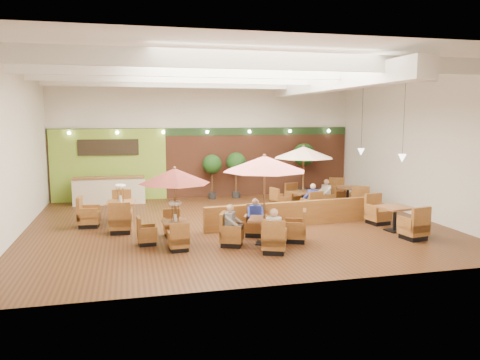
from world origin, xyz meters
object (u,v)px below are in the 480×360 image
object	(u,v)px
diner_4	(325,191)
table_2	(303,166)
table_1	(264,183)
topiary_2	(304,157)
table_0	(173,188)
diner_2	(232,221)
table_5	(348,197)
table_4	(395,219)
service_counter	(109,190)
topiary_1	(236,164)
diner_1	(255,213)
topiary_0	(212,166)
table_3	(112,213)
diner_0	(274,226)
booth_divider	(289,214)
diner_3	(312,196)

from	to	relation	value
diner_4	table_2	bearing A→B (deg)	82.70
table_1	diner_4	distance (m)	5.99
table_1	topiary_2	distance (m)	9.00
table_0	diner_2	world-z (taller)	table_0
table_5	topiary_2	bearing A→B (deg)	125.31
table_2	table_4	world-z (taller)	table_2
table_5	topiary_2	xyz separation A→B (m)	(-0.82, 3.02, 1.46)
table_4	service_counter	bearing A→B (deg)	132.16
table_1	topiary_1	bearing A→B (deg)	104.59
diner_1	diner_2	xyz separation A→B (m)	(-0.98, -0.98, 0.02)
table_2	table_4	xyz separation A→B (m)	(1.69, -3.95, -1.39)
topiary_0	topiary_2	distance (m)	4.45
table_5	topiary_1	bearing A→B (deg)	163.88
table_3	diner_4	bearing A→B (deg)	11.19
table_0	table_2	world-z (taller)	table_2
table_5	service_counter	bearing A→B (deg)	-176.03
table_2	table_5	size ratio (longest dim) A/B	0.91
service_counter	topiary_0	xyz separation A→B (m)	(4.54, 0.20, 0.94)
topiary_1	diner_0	bearing A→B (deg)	-96.26
topiary_1	table_5	bearing A→B (deg)	-36.17
table_1	table_4	size ratio (longest dim) A/B	0.96
booth_divider	diner_4	world-z (taller)	diner_4
table_5	topiary_2	world-z (taller)	topiary_2
table_5	topiary_1	xyz separation A→B (m)	(-4.14, 3.02, 1.18)
table_4	diner_2	distance (m)	5.63
topiary_2	diner_0	bearing A→B (deg)	-115.74
topiary_0	topiary_1	bearing A→B (deg)	0.00
booth_divider	table_3	xyz separation A→B (m)	(-5.93, 1.41, 0.05)
table_4	diner_4	size ratio (longest dim) A/B	3.76
diner_1	diner_3	bearing A→B (deg)	-127.42
table_0	diner_3	distance (m)	6.23
table_5	topiary_0	xyz separation A→B (m)	(-5.26, 3.02, 1.13)
service_counter	diner_4	xyz separation A→B (m)	(8.57, -3.28, 0.17)
table_2	topiary_2	xyz separation A→B (m)	(1.36, 3.48, 0.06)
topiary_1	diner_1	size ratio (longest dim) A/B	2.91
topiary_0	service_counter	bearing A→B (deg)	-177.48
topiary_2	diner_4	xyz separation A→B (m)	(-0.41, -3.48, -1.10)
diner_1	diner_3	world-z (taller)	diner_3
diner_0	diner_3	distance (m)	5.32
booth_divider	diner_4	size ratio (longest dim) A/B	7.88
topiary_2	diner_1	distance (m)	8.23
table_0	topiary_1	world-z (taller)	table_0
topiary_1	topiary_2	distance (m)	3.32
booth_divider	topiary_1	xyz separation A→B (m)	(-0.52, 5.93, 1.15)
table_0	table_5	distance (m)	8.85
table_3	table_4	bearing A→B (deg)	-13.78
diner_1	table_0	bearing A→B (deg)	18.11
service_counter	topiary_2	size ratio (longest dim) A/B	1.21
booth_divider	table_1	world-z (taller)	table_1
diner_4	booth_divider	bearing A→B (deg)	128.45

